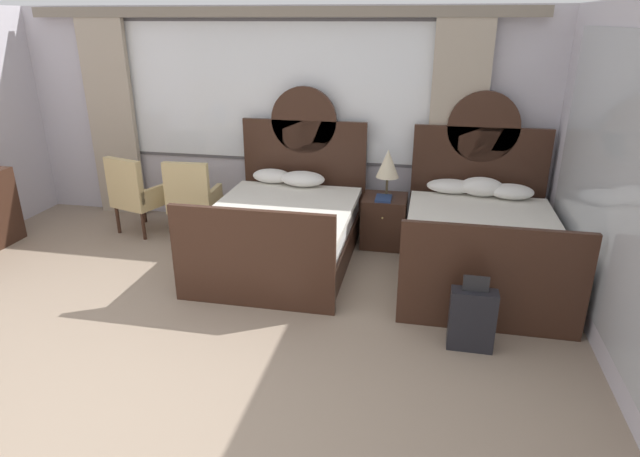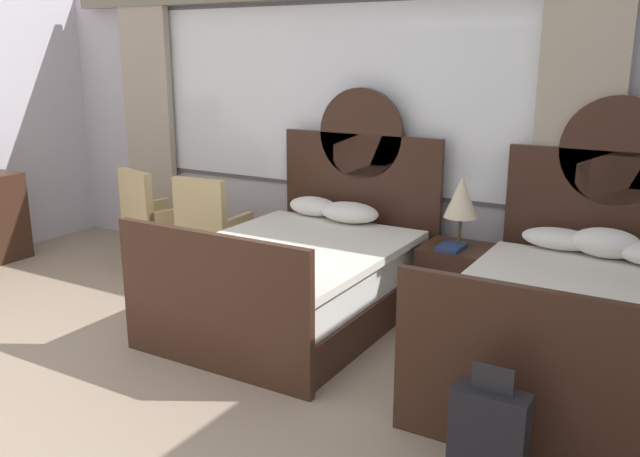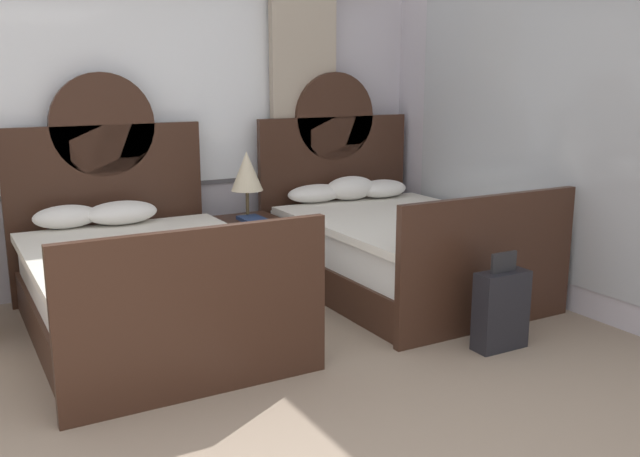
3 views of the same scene
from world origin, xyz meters
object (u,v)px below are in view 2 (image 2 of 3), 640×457
bed_near_window (301,273)px  armchair_by_window_centre (151,215)px  armchair_by_window_left (210,225)px  suitcase_on_floor (488,440)px  table_lamp_on_nightstand (461,198)px  bed_near_mirror (578,325)px  nightstand_between_beds (454,282)px  book_on_nightstand (451,247)px

bed_near_window → armchair_by_window_centre: bed_near_window is taller
armchair_by_window_left → suitcase_on_floor: bearing=-29.3°
suitcase_on_floor → table_lamp_on_nightstand: bearing=113.1°
bed_near_mirror → nightstand_between_beds: bearing=149.4°
book_on_nightstand → armchair_by_window_centre: (-3.06, -0.14, -0.09)m
bed_near_window → armchair_by_window_left: 1.32m
armchair_by_window_centre → nightstand_between_beds: bearing=4.5°
bed_near_window → armchair_by_window_left: (-1.25, 0.39, 0.15)m
bed_near_window → armchair_by_window_centre: 2.06m
bed_near_window → book_on_nightstand: bed_near_window is taller
table_lamp_on_nightstand → book_on_nightstand: bearing=-98.6°
armchair_by_window_left → suitcase_on_floor: size_ratio=1.50×
bed_near_window → book_on_nightstand: (1.05, 0.53, 0.24)m
book_on_nightstand → armchair_by_window_left: bearing=-176.4°
table_lamp_on_nightstand → nightstand_between_beds: bearing=-108.4°
book_on_nightstand → suitcase_on_floor: size_ratio=0.39×
armchair_by_window_centre → armchair_by_window_left: bearing=-0.3°
bed_near_mirror → table_lamp_on_nightstand: (-1.05, 0.66, 0.61)m
nightstand_between_beds → book_on_nightstand: book_on_nightstand is taller
armchair_by_window_left → armchair_by_window_centre: bearing=179.7°
table_lamp_on_nightstand → bed_near_window: bearing=-148.0°
nightstand_between_beds → book_on_nightstand: 0.33m
bed_near_mirror → table_lamp_on_nightstand: bearing=147.7°
book_on_nightstand → armchair_by_window_centre: armchair_by_window_centre is taller
table_lamp_on_nightstand → armchair_by_window_centre: (-3.08, -0.28, -0.46)m
nightstand_between_beds → table_lamp_on_nightstand: 0.69m
bed_near_window → armchair_by_window_centre: bearing=169.0°
book_on_nightstand → nightstand_between_beds: bearing=84.9°
bed_near_window → bed_near_mirror: bearing=0.3°
table_lamp_on_nightstand → book_on_nightstand: 0.40m
bed_near_window → suitcase_on_floor: bearing=-35.8°
armchair_by_window_left → armchair_by_window_centre: 0.76m
bed_near_window → table_lamp_on_nightstand: size_ratio=3.92×
table_lamp_on_nightstand → armchair_by_window_centre: bearing=-174.8°
nightstand_between_beds → armchair_by_window_centre: (-3.07, -0.24, 0.23)m
table_lamp_on_nightstand → armchair_by_window_left: bearing=-173.1°
table_lamp_on_nightstand → book_on_nightstand: (-0.02, -0.14, -0.37)m
book_on_nightstand → suitcase_on_floor: 2.18m
bed_near_window → suitcase_on_floor: (1.96, -1.42, -0.11)m
bed_near_window → armchair_by_window_left: bearing=162.8°
armchair_by_window_left → bed_near_mirror: bearing=-6.4°
book_on_nightstand → suitcase_on_floor: suitcase_on_floor is taller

